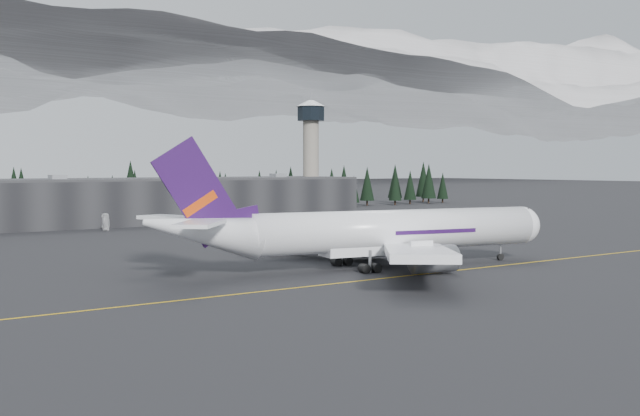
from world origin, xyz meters
TOP-DOWN VIEW (x-y plane):
  - ground at (0.00, 0.00)m, footprint 1400.00×1400.00m
  - taxiline at (0.00, -2.00)m, footprint 400.00×0.40m
  - terminal at (0.00, 125.00)m, footprint 160.00×30.00m
  - control_tower at (75.00, 128.00)m, footprint 10.00×10.00m
  - treeline at (0.00, 162.00)m, footprint 360.00×20.00m
  - jet_main at (-0.19, 8.21)m, footprint 68.19×62.36m
  - gse_vehicle_b at (-5.44, 102.39)m, footprint 4.65×3.91m

SIDE VIEW (x-z plane):
  - ground at x=0.00m, z-range 0.00..0.00m
  - taxiline at x=0.00m, z-range 0.00..0.02m
  - gse_vehicle_b at x=-5.44m, z-range 0.00..1.50m
  - jet_main at x=-0.19m, z-range -4.41..15.84m
  - terminal at x=0.00m, z-range 0.00..12.60m
  - treeline at x=0.00m, z-range 0.00..15.00m
  - control_tower at x=75.00m, z-range 4.56..42.26m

